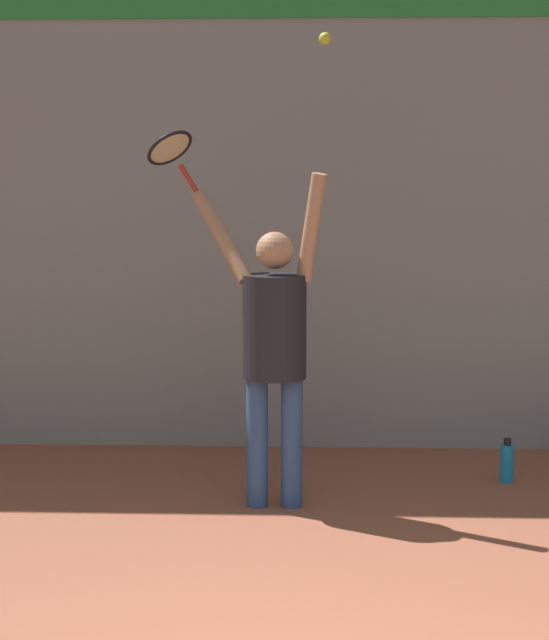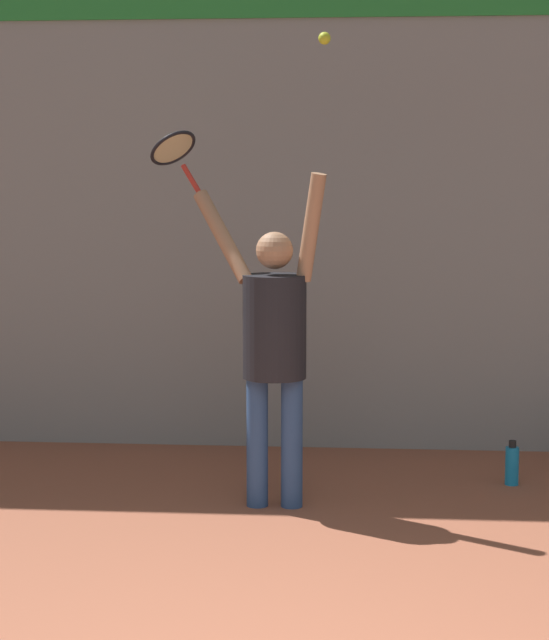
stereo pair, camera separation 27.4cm
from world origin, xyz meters
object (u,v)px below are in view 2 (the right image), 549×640
object	(u,v)px
tennis_player	(274,336)
water_bottle	(512,465)
tennis_racket	(175,151)
tennis_ball	(324,38)

from	to	relation	value
tennis_player	water_bottle	distance (m)	1.85
tennis_racket	tennis_ball	distance (m)	1.22
tennis_player	water_bottle	bearing A→B (deg)	22.04
tennis_player	tennis_ball	xyz separation A→B (m)	(0.29, -0.07, 1.72)
tennis_racket	tennis_ball	world-z (taller)	tennis_ball
tennis_ball	water_bottle	world-z (taller)	tennis_ball
tennis_racket	tennis_ball	size ratio (longest dim) A/B	5.72
tennis_player	tennis_ball	bearing A→B (deg)	-13.10
water_bottle	tennis_racket	bearing A→B (deg)	-174.36
tennis_player	tennis_racket	distance (m)	1.34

